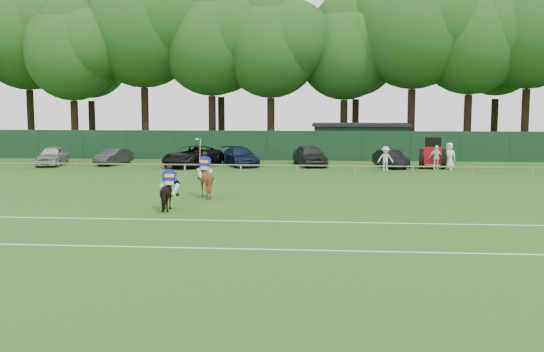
# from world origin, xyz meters

# --- Properties ---
(ground) EXTENTS (160.00, 160.00, 0.00)m
(ground) POSITION_xyz_m (0.00, 0.00, 0.00)
(ground) COLOR #1E4C14
(ground) RESTS_ON ground
(horse_dark) EXTENTS (1.03, 1.85, 1.48)m
(horse_dark) POSITION_xyz_m (-3.94, 1.26, 0.74)
(horse_dark) COLOR black
(horse_dark) RESTS_ON ground
(horse_chestnut) EXTENTS (1.89, 2.00, 1.80)m
(horse_chestnut) POSITION_xyz_m (-3.13, 5.44, 0.90)
(horse_chestnut) COLOR brown
(horse_chestnut) RESTS_ON ground
(sedan_silver) EXTENTS (2.33, 4.58, 1.49)m
(sedan_silver) POSITION_xyz_m (-18.08, 21.04, 0.75)
(sedan_silver) COLOR #B4B7B9
(sedan_silver) RESTS_ON ground
(sedan_grey) EXTENTS (2.19, 4.02, 1.26)m
(sedan_grey) POSITION_xyz_m (-13.56, 21.95, 0.63)
(sedan_grey) COLOR #2D2D2F
(sedan_grey) RESTS_ON ground
(suv_black) EXTENTS (4.39, 6.19, 1.57)m
(suv_black) POSITION_xyz_m (-7.11, 21.05, 0.78)
(suv_black) COLOR black
(suv_black) RESTS_ON ground
(sedan_navy) EXTENTS (3.80, 5.24, 1.41)m
(sedan_navy) POSITION_xyz_m (-3.57, 22.01, 0.71)
(sedan_navy) COLOR #121F3B
(sedan_navy) RESTS_ON ground
(hatch_grey) EXTENTS (3.16, 5.07, 1.61)m
(hatch_grey) POSITION_xyz_m (1.77, 22.29, 0.81)
(hatch_grey) COLOR #2A2A2C
(hatch_grey) RESTS_ON ground
(estate_black) EXTENTS (2.56, 4.19, 1.30)m
(estate_black) POSITION_xyz_m (7.83, 21.52, 0.65)
(estate_black) COLOR black
(estate_black) RESTS_ON ground
(spectator_left) EXTENTS (1.17, 0.72, 1.74)m
(spectator_left) POSITION_xyz_m (7.22, 19.11, 0.87)
(spectator_left) COLOR silver
(spectator_left) RESTS_ON ground
(spectator_mid) EXTENTS (1.12, 0.70, 1.78)m
(spectator_mid) POSITION_xyz_m (10.90, 20.08, 0.89)
(spectator_mid) COLOR silver
(spectator_mid) RESTS_ON ground
(spectator_right) EXTENTS (1.13, 1.01, 1.95)m
(spectator_right) POSITION_xyz_m (11.91, 20.48, 0.97)
(spectator_right) COLOR white
(spectator_right) RESTS_ON ground
(rider_dark) EXTENTS (0.93, 0.42, 1.41)m
(rider_dark) POSITION_xyz_m (-3.93, 1.24, 1.43)
(rider_dark) COLOR silver
(rider_dark) RESTS_ON ground
(rider_chestnut) EXTENTS (0.92, 0.73, 2.05)m
(rider_chestnut) POSITION_xyz_m (-3.14, 5.42, 1.69)
(rider_chestnut) COLOR silver
(rider_chestnut) RESTS_ON ground
(pitch_lines) EXTENTS (60.00, 5.10, 0.01)m
(pitch_lines) POSITION_xyz_m (0.00, -3.50, 0.01)
(pitch_lines) COLOR silver
(pitch_lines) RESTS_ON ground
(pitch_rail) EXTENTS (62.10, 0.10, 0.50)m
(pitch_rail) POSITION_xyz_m (0.00, 18.00, 0.45)
(pitch_rail) COLOR #997F5B
(pitch_rail) RESTS_ON ground
(perimeter_fence) EXTENTS (92.08, 0.08, 2.50)m
(perimeter_fence) POSITION_xyz_m (0.00, 27.00, 1.25)
(perimeter_fence) COLOR #14351E
(perimeter_fence) RESTS_ON ground
(utility_shed) EXTENTS (8.40, 4.40, 3.04)m
(utility_shed) POSITION_xyz_m (6.00, 30.00, 1.54)
(utility_shed) COLOR #14331E
(utility_shed) RESTS_ON ground
(tree_row) EXTENTS (96.00, 12.00, 21.00)m
(tree_row) POSITION_xyz_m (2.00, 35.00, 0.00)
(tree_row) COLOR #26561C
(tree_row) RESTS_ON ground
(tractor) EXTENTS (2.25, 3.01, 2.31)m
(tractor) POSITION_xyz_m (10.88, 21.35, 1.09)
(tractor) COLOR #A70F1A
(tractor) RESTS_ON ground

